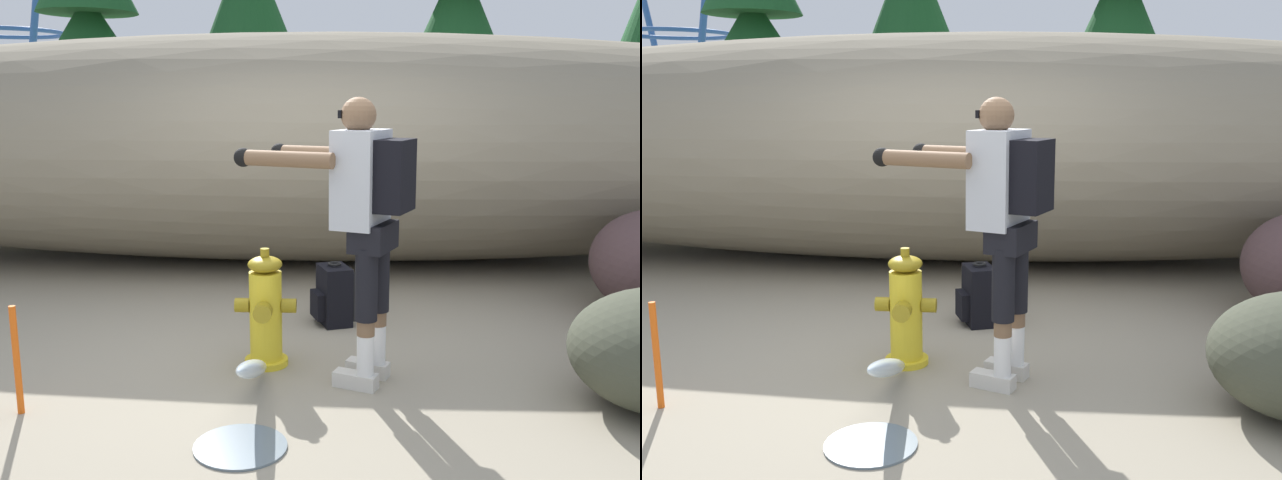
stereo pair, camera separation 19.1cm
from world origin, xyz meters
TOP-DOWN VIEW (x-y plane):
  - ground_plane at (0.00, 0.00)m, footprint 56.00×56.00m
  - dirt_embankment at (0.00, 3.19)m, footprint 14.73×3.20m
  - fire_hydrant at (-0.14, 0.07)m, footprint 0.38×0.33m
  - hydrant_water_jet at (-0.14, -0.64)m, footprint 0.46×1.18m
  - utility_worker at (0.45, -0.17)m, footprint 1.04×0.74m
  - spare_backpack at (0.27, 0.92)m, footprint 0.34×0.35m
  - pine_tree_far_left at (-4.27, 8.58)m, footprint 2.72×2.72m
  - pine_tree_center at (1.98, 6.80)m, footprint 2.38×2.38m
  - survey_stake at (-1.38, -0.68)m, footprint 0.04×0.04m

SIDE VIEW (x-z plane):
  - ground_plane at x=0.00m, z-range -0.04..0.00m
  - hydrant_water_jet at x=-0.14m, z-range -0.04..0.39m
  - spare_backpack at x=0.27m, z-range -0.02..0.45m
  - survey_stake at x=-1.38m, z-range 0.00..0.60m
  - fire_hydrant at x=-0.14m, z-range -0.03..0.72m
  - utility_worker at x=0.45m, z-range 0.23..1.90m
  - dirt_embankment at x=0.00m, z-range 0.00..2.31m
  - pine_tree_far_left at x=-4.27m, z-range 0.34..5.29m
  - pine_tree_center at x=1.98m, z-range 0.17..5.70m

